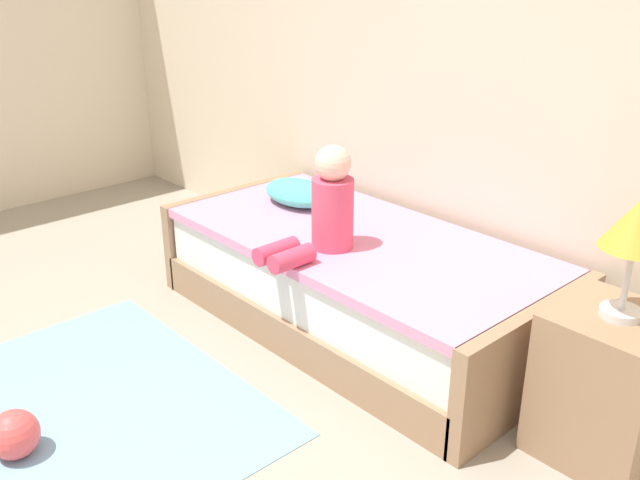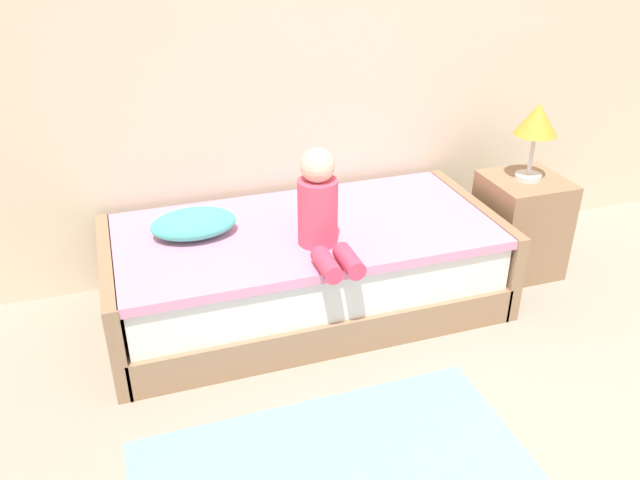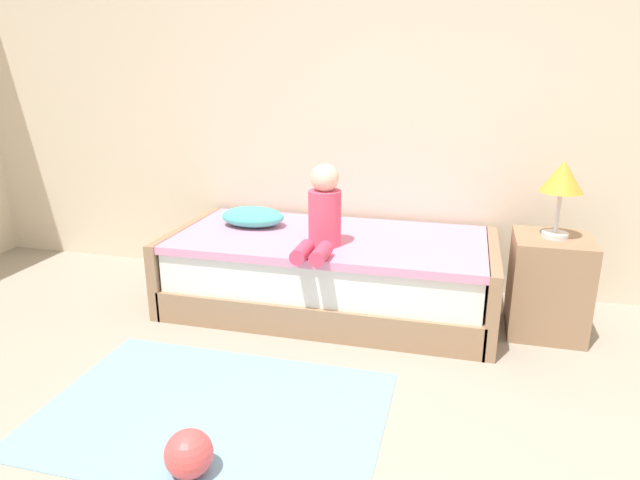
# 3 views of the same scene
# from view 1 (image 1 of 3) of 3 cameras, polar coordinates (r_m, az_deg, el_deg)

# --- Properties ---
(wall_rear) EXTENTS (7.20, 0.10, 2.90)m
(wall_rear) POSITION_cam_1_polar(r_m,az_deg,el_deg) (3.42, 17.41, 15.24)
(wall_rear) COLOR beige
(wall_rear) RESTS_ON ground
(bed) EXTENTS (2.11, 1.00, 0.50)m
(bed) POSITION_cam_1_polar(r_m,az_deg,el_deg) (3.62, 2.94, -3.42)
(bed) COLOR #997556
(bed) RESTS_ON ground
(nightstand) EXTENTS (0.44, 0.44, 0.60)m
(nightstand) POSITION_cam_1_polar(r_m,az_deg,el_deg) (2.92, 22.26, -10.90)
(nightstand) COLOR #997556
(nightstand) RESTS_ON ground
(table_lamp) EXTENTS (0.24, 0.24, 0.45)m
(table_lamp) POSITION_cam_1_polar(r_m,az_deg,el_deg) (2.65, 24.27, 0.74)
(table_lamp) COLOR silver
(table_lamp) RESTS_ON nightstand
(child_figure) EXTENTS (0.20, 0.51, 0.50)m
(child_figure) POSITION_cam_1_polar(r_m,az_deg,el_deg) (3.28, 0.41, 2.54)
(child_figure) COLOR #E04C6B
(child_figure) RESTS_ON bed
(pillow) EXTENTS (0.44, 0.30, 0.13)m
(pillow) POSITION_cam_1_polar(r_m,az_deg,el_deg) (3.94, -1.80, 3.88)
(pillow) COLOR #4CCCBC
(pillow) RESTS_ON bed
(toy_ball) EXTENTS (0.19, 0.19, 0.19)m
(toy_ball) POSITION_cam_1_polar(r_m,az_deg,el_deg) (3.05, -23.57, -14.25)
(toy_ball) COLOR #E54C4C
(toy_ball) RESTS_ON ground
(area_rug) EXTENTS (1.60, 1.10, 0.01)m
(area_rug) POSITION_cam_1_polar(r_m,az_deg,el_deg) (3.28, -17.14, -12.42)
(area_rug) COLOR #7AA8CC
(area_rug) RESTS_ON ground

